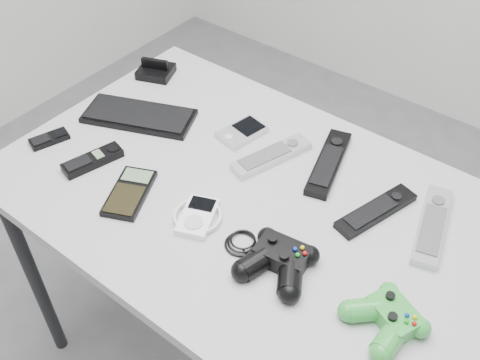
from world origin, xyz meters
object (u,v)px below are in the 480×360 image
Objects in this scene: pda_keyboard at (139,115)px; cordless_handset at (93,160)px; controller_black at (279,259)px; controller_green at (388,317)px; desk at (249,215)px; mp3_player at (198,216)px; remote_silver_a at (272,155)px; mobile_phone at (49,139)px; remote_silver_b at (432,225)px; pda at (242,132)px; remote_black_a at (329,162)px; remote_black_b at (376,210)px; calculator at (129,193)px.

pda_keyboard is 1.97× the size of cordless_handset.
controller_green is at bearing -4.66° from controller_black.
mp3_player is (-0.04, -0.13, 0.08)m from desk.
remote_silver_a is at bearing -10.30° from pda_keyboard.
pda_keyboard is at bearing 80.57° from mobile_phone.
remote_silver_b is at bearing -14.83° from pda_keyboard.
remote_black_a reaches higher than pda.
pda is at bearing 171.92° from remote_black_a.
pda_keyboard is at bearing 172.98° from remote_silver_b.
remote_silver_a reaches higher than pda.
pda reaches higher than mobile_phone.
remote_black_b is at bearing -178.71° from remote_silver_b.
mobile_phone is (-0.48, -0.29, -0.00)m from remote_silver_a.
mobile_phone is 0.65× the size of cordless_handset.
remote_silver_a is 0.35m from calculator.
remote_black_a is at bearing 157.60° from remote_silver_b.
mp3_player reaches higher than pda.
pda is at bearing 177.00° from controller_green.
controller_green is at bearing -15.57° from desk.
remote_black_a is (0.12, 0.06, 0.00)m from remote_silver_a.
desk is 4.93× the size of remote_black_a.
desk is 0.28m from calculator.
cordless_handset is at bearing 160.79° from mp3_player.
cordless_handset is at bearing 147.17° from calculator.
remote_silver_b reaches higher than pda_keyboard.
calculator is at bearing 6.98° from cordless_handset.
cordless_handset is at bearing 22.85° from mobile_phone.
remote_black_a is at bearing 25.20° from calculator.
desk is 0.43m from controller_green.
pda_keyboard is 0.38m from remote_silver_a.
controller_green is at bearing -60.69° from remote_black_a.
controller_green is (0.44, 0.02, 0.01)m from mp3_player.
cordless_handset is (0.15, 0.01, 0.00)m from mobile_phone.
remote_black_a is 2.48× the size of mobile_phone.
mobile_phone is 0.84× the size of mp3_player.
controller_black is (0.17, -0.13, 0.09)m from desk.
cordless_handset is (-0.61, -0.27, 0.00)m from remote_black_b.
mobile_phone is 0.61× the size of calculator.
pda is (0.26, 0.11, 0.00)m from pda_keyboard.
remote_black_a is at bearing 48.94° from mobile_phone.
controller_black reaches higher than remote_silver_a.
desk is at bearing -137.32° from remote_black_b.
remote_silver_a and remote_black_a have the same top height.
calculator is at bearing -103.12° from remote_silver_a.
remote_black_a is 1.14× the size of remote_black_b.
pda is 0.50× the size of remote_black_a.
remote_black_b is 0.83× the size of controller_black.
pda is at bearing 87.22° from mp3_player.
controller_green is (0.15, -0.24, 0.01)m from remote_black_b.
controller_black reaches higher than calculator.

